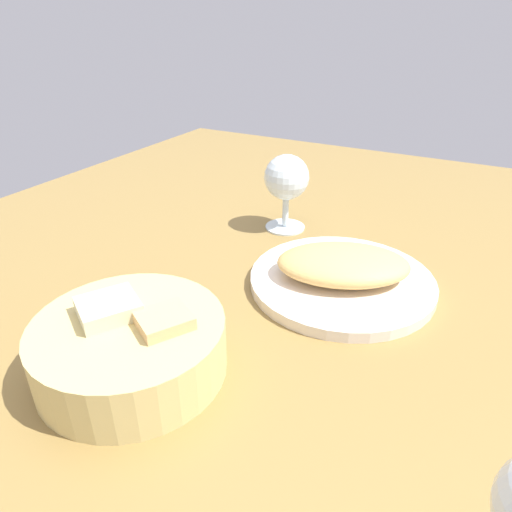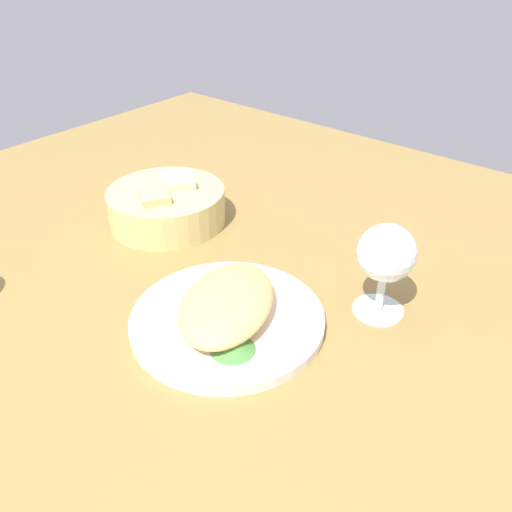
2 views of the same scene
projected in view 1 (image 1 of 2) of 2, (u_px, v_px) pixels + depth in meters
The scene contains 6 objects.
ground_plane at pixel (353, 315), 54.93cm from camera, with size 140.00×140.00×2.00cm, color olive.
plate at pixel (341, 281), 58.64cm from camera, with size 23.39×23.39×1.40cm, color silver.
omelette at pixel (343, 264), 57.45cm from camera, with size 16.61×10.57×3.62cm, color #E2B365.
lettuce_garnish at pixel (383, 263), 59.75cm from camera, with size 5.12×5.12×1.59cm, color #478339.
bread_basket at pixel (131, 344), 44.00cm from camera, with size 18.38×18.38×7.17cm.
wine_glass_near at pixel (287, 181), 70.89cm from camera, with size 7.02×7.02×12.10cm.
Camera 1 is at (-11.12, 45.12, 31.31)cm, focal length 32.13 mm.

